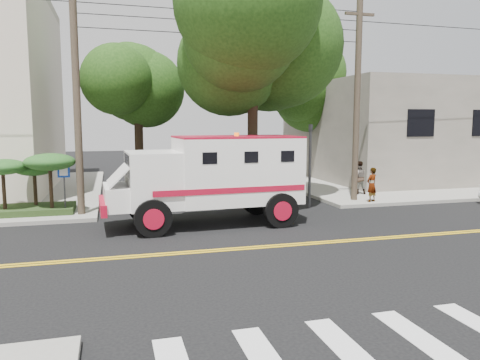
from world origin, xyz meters
name	(u,v)px	position (x,y,z in m)	size (l,w,h in m)	color
ground	(268,247)	(0.00, 0.00, 0.00)	(100.00, 100.00, 0.00)	black
sidewalk_ne	(397,178)	(13.50, 13.50, 0.07)	(17.00, 17.00, 0.15)	gray
building_right	(415,130)	(15.00, 14.00, 3.15)	(14.00, 12.00, 6.00)	#6B675C
utility_pole_left	(77,101)	(-5.60, 6.00, 4.50)	(0.28, 0.28, 9.00)	#382D23
utility_pole_right	(357,104)	(6.30, 6.20, 4.50)	(0.28, 0.28, 9.00)	#382D23
tree_main	(265,37)	(1.94, 6.21, 7.20)	(6.08, 5.70, 9.85)	black
tree_left	(144,82)	(-2.68, 11.79, 5.73)	(4.48, 4.20, 7.70)	black
tree_right	(319,85)	(8.84, 15.77, 6.09)	(4.80, 4.50, 8.20)	black
traffic_signal	(310,157)	(3.80, 5.60, 2.23)	(0.15, 0.18, 3.60)	#3F3F42
accessibility_sign	(64,183)	(-6.20, 6.17, 1.37)	(0.45, 0.10, 2.02)	#3F3F42
palm_planter	(31,175)	(-7.44, 6.62, 1.65)	(3.52, 2.63, 2.36)	#1E3314
armored_truck	(213,175)	(-0.92, 3.50, 1.82)	(7.13, 3.12, 3.19)	white
pedestrian_a	(372,185)	(6.77, 5.50, 0.92)	(0.56, 0.37, 1.54)	gray
pedestrian_b	(358,178)	(7.34, 7.69, 0.96)	(0.79, 0.62, 1.63)	gray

